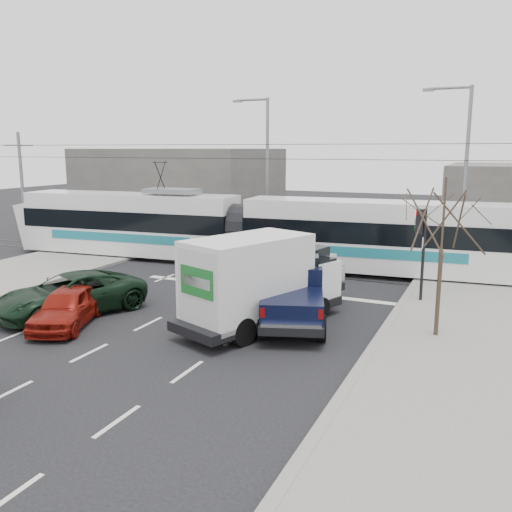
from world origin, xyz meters
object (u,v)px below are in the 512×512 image
at_px(navy_pickup, 294,290).
at_px(red_car, 67,307).
at_px(street_lamp_far, 265,163).
at_px(tram, 241,229).
at_px(bare_tree, 443,222).
at_px(traffic_signal, 421,235).
at_px(box_truck, 259,282).
at_px(street_lamp_near, 462,167).
at_px(green_car, 71,294).
at_px(silver_pickup, 283,282).

xyz_separation_m(navy_pickup, red_car, (-6.88, -3.74, -0.46)).
height_order(street_lamp_far, tram, street_lamp_far).
bearing_deg(bare_tree, street_lamp_far, 131.12).
relative_size(traffic_signal, box_truck, 0.54).
bearing_deg(street_lamp_near, green_car, -130.83).
xyz_separation_m(silver_pickup, box_truck, (-0.13, -1.81, 0.39)).
relative_size(silver_pickup, green_car, 1.26).
xyz_separation_m(tram, red_car, (-1.06, -11.58, -1.20)).
xyz_separation_m(street_lamp_near, green_car, (-12.27, -14.20, -4.36)).
relative_size(street_lamp_near, street_lamp_far, 1.00).
xyz_separation_m(traffic_signal, silver_pickup, (-4.40, -3.34, -1.57)).
relative_size(tram, green_car, 4.80).
bearing_deg(street_lamp_far, navy_pickup, -62.81).
xyz_separation_m(bare_tree, street_lamp_near, (-0.29, 11.50, 1.32)).
bearing_deg(green_car, red_car, -29.00).
xyz_separation_m(bare_tree, box_truck, (-5.66, -1.15, -2.23)).
height_order(bare_tree, green_car, bare_tree).
distance_m(silver_pickup, red_car, 7.63).
relative_size(bare_tree, traffic_signal, 1.39).
bearing_deg(street_lamp_near, silver_pickup, -115.81).
bearing_deg(silver_pickup, street_lamp_far, 129.00).
xyz_separation_m(box_truck, navy_pickup, (0.83, 1.11, -0.43)).
bearing_deg(street_lamp_near, box_truck, -113.02).
relative_size(navy_pickup, green_car, 1.07).
bearing_deg(box_truck, silver_pickup, 106.63).
xyz_separation_m(bare_tree, tram, (-10.65, 7.80, -1.92)).
distance_m(box_truck, navy_pickup, 1.45).
relative_size(tram, red_car, 6.60).
distance_m(tram, silver_pickup, 8.81).
xyz_separation_m(green_car, red_car, (0.84, -1.08, -0.08)).
xyz_separation_m(silver_pickup, green_car, (-7.02, -3.36, -0.42)).
distance_m(bare_tree, green_car, 13.19).
bearing_deg(tram, silver_pickup, -59.31).
distance_m(tram, navy_pickup, 9.79).
bearing_deg(navy_pickup, green_car, -179.83).
relative_size(street_lamp_near, box_truck, 1.35).
bearing_deg(street_lamp_far, street_lamp_near, -9.87).
relative_size(traffic_signal, silver_pickup, 0.53).
bearing_deg(silver_pickup, tram, 138.67).
height_order(street_lamp_far, navy_pickup, street_lamp_far).
relative_size(silver_pickup, navy_pickup, 1.18).
bearing_deg(street_lamp_far, bare_tree, -48.88).
bearing_deg(bare_tree, silver_pickup, 173.19).
height_order(street_lamp_near, box_truck, street_lamp_near).
distance_m(street_lamp_near, green_car, 19.26).
relative_size(bare_tree, red_car, 1.27).
distance_m(bare_tree, red_car, 12.69).
relative_size(traffic_signal, green_car, 0.67).
xyz_separation_m(street_lamp_far, box_truck, (6.12, -14.65, -3.55)).
bearing_deg(traffic_signal, street_lamp_near, 83.59).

